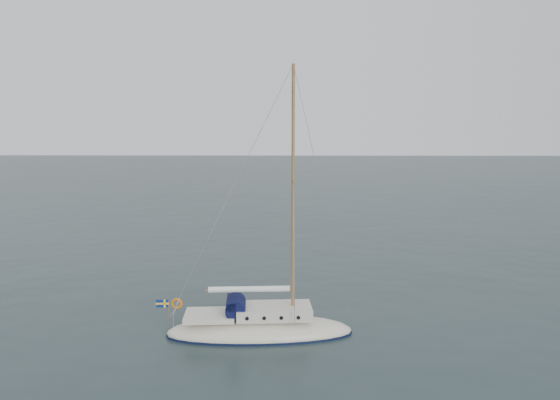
{
  "coord_description": "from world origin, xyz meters",
  "views": [
    {
      "loc": [
        -0.76,
        -25.27,
        8.79
      ],
      "look_at": [
        -1.28,
        0.0,
        5.45
      ],
      "focal_mm": 35.0,
      "sensor_mm": 36.0,
      "label": 1
    }
  ],
  "objects": [
    {
      "name": "ground",
      "position": [
        0.0,
        0.0,
        0.0
      ],
      "size": [
        300.0,
        300.0,
        0.0
      ],
      "primitive_type": "plane",
      "color": "black",
      "rests_on": "ground"
    },
    {
      "name": "sailboat",
      "position": [
        -2.09,
        -2.9,
        0.9
      ],
      "size": [
        8.35,
        2.51,
        11.89
      ],
      "rotation": [
        0.0,
        0.0,
        0.07
      ],
      "color": "beige",
      "rests_on": "ground"
    },
    {
      "name": "dinghy",
      "position": [
        -3.91,
        -2.26,
        0.17
      ],
      "size": [
        2.73,
        1.23,
        0.39
      ],
      "rotation": [
        0.0,
        0.0,
        -0.01
      ],
      "color": "#545359",
      "rests_on": "ground"
    }
  ]
}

